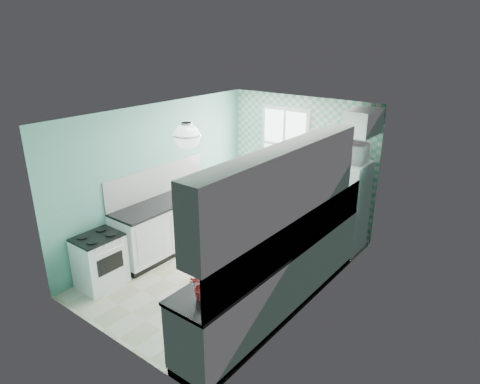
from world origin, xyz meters
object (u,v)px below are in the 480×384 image
Objects in this scene: potted_plant at (203,286)px; microwave at (349,152)px; fridge at (344,205)px; fruit_bowl at (224,282)px; ceiling_light at (187,136)px; sink at (309,227)px; stove at (100,260)px.

microwave is (-0.09, 3.66, 0.64)m from potted_plant.
fridge is 5.96× the size of fruit_bowl.
microwave is (-0.09, 3.32, 0.76)m from fruit_bowl.
ceiling_light is 2.20m from sink.
ceiling_light is 3.21m from fridge.
potted_plant is (1.20, -1.06, -1.23)m from ceiling_light.
potted_plant is (-0.00, -2.25, 0.16)m from sink.
microwave is at bearing 50.66° from fridge.
stove is at bearing -128.37° from fridge.
microwave is at bearing 91.55° from fruit_bowl.
fruit_bowl is (1.20, -0.72, -1.35)m from ceiling_light.
fridge is at bearing 91.41° from potted_plant.
microwave reaches higher than potted_plant.
fridge is 2.00× the size of stove.
ceiling_light reaches higher than sink.
ceiling_light is 2.37m from stove.
ceiling_light is 0.60× the size of microwave.
microwave is (2.31, 3.33, 1.32)m from stove.
sink is at bearing 90.56° from microwave.
fruit_bowl is at bearing -92.06° from fridge.
potted_plant is at bearing -92.21° from fridge.
ceiling_light is at bearing -136.12° from sink.
fridge reaches higher than sink.
ceiling_light is 2.89m from microwave.
potted_plant is at bearing 88.15° from microwave.
fruit_bowl is (0.09, -3.32, 0.19)m from fridge.
microwave is (-0.09, 1.40, 0.80)m from sink.
fridge is at bearing 55.11° from stove.
ceiling_light is at bearing -116.76° from fridge.
stove is 1.38× the size of sink.
ceiling_light reaches higher than microwave.
ceiling_light reaches higher than fruit_bowl.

